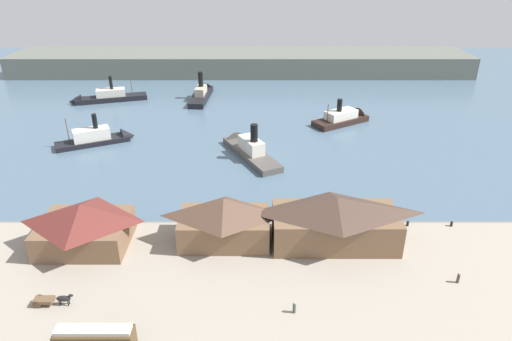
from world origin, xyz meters
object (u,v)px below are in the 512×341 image
Objects in this scene: street_tram at (93,340)px; ferry_moored_east at (245,147)px; mooring_post_center_east at (406,223)px; ferry_shed_central_terminal at (334,220)px; ferry_approaching_west at (200,93)px; mooring_post_center_west at (450,223)px; ferry_moored_west at (101,98)px; ferry_approaching_east at (99,138)px; ferry_near_quay at (344,117)px; horse_cart at (50,300)px; ferry_shed_customs_shed at (223,220)px; pedestrian_standing_center at (293,308)px; pedestrian_near_east_shed at (456,278)px; ferry_shed_west_terminal at (81,225)px.

ferry_moored_east reaches higher than street_tram.
ferry_shed_central_terminal is at bearing -160.81° from mooring_post_center_east.
street_tram is at bearing -90.58° from ferry_approaching_west.
mooring_post_center_west is 1.00× the size of mooring_post_center_east.
ferry_moored_east is (15.72, -46.38, 0.03)m from ferry_approaching_west.
ferry_moored_west is 1.25× the size of ferry_approaching_east.
ferry_near_quay is at bearing 98.73° from mooring_post_center_west.
ferry_moored_west is at bearing 102.77° from horse_cart.
ferry_shed_central_terminal is 40.12m from street_tram.
ferry_shed_customs_shed is 27.81m from horse_cart.
ferry_approaching_west reaches higher than ferry_moored_west.
mooring_post_center_east is at bearing 19.92° from horse_cart.
ferry_near_quay is (20.82, 77.96, -0.55)m from pedestrian_standing_center.
horse_cart reaches higher than pedestrian_near_east_shed.
mooring_post_center_east is (21.77, 21.46, -0.35)m from pedestrian_standing_center.
ferry_shed_customs_shed is 20.13m from pedestrian_standing_center.
ferry_shed_central_terminal reaches higher than ferry_shed_west_terminal.
mooring_post_center_west is (62.87, 19.86, -0.48)m from horse_cart.
ferry_approaching_east is at bearing 127.28° from ferry_shed_customs_shed.
mooring_post_center_west is at bearing 5.03° from ferry_shed_west_terminal.
ferry_near_quay is (54.18, 62.15, -3.61)m from ferry_shed_west_terminal.
ferry_moored_east is (2.88, 39.30, -3.84)m from ferry_shed_customs_shed.
ferry_moored_east is at bearing 64.74° from horse_cart.
ferry_moored_west is (-76.94, 76.30, -0.27)m from mooring_post_center_east.
ferry_shed_customs_shed is at bearing -81.48° from ferry_approaching_west.
ferry_moored_west reaches higher than ferry_approaching_east.
pedestrian_near_east_shed is (48.98, 13.37, -1.76)m from street_tram.
pedestrian_standing_center is at bearing 16.47° from street_tram.
ferry_shed_customs_shed is 8.74× the size of pedestrian_near_east_shed.
ferry_shed_central_terminal is at bearing -40.92° from ferry_approaching_east.
horse_cart is at bearing -159.83° from ferry_shed_central_terminal.
ferry_shed_central_terminal is at bearing -68.72° from ferry_moored_east.
street_tram is 65.63m from ferry_moored_east.
mooring_post_center_east is at bearing -89.04° from ferry_near_quay.
ferry_shed_central_terminal is at bearing -70.09° from ferry_approaching_west.
mooring_post_center_east is at bearing 5.85° from ferry_shed_west_terminal.
ferry_shed_west_terminal is 48.06m from ferry_moored_east.
ferry_shed_customs_shed is 36.80m from pedestrian_near_east_shed.
street_tram is 0.47× the size of ferry_approaching_east.
street_tram is 25.47m from pedestrian_standing_center.
mooring_post_center_west is (4.90, 15.18, -0.34)m from pedestrian_near_east_shed.
ferry_shed_west_terminal is 55.52m from mooring_post_center_east.
street_tram is at bearing -117.95° from ferry_near_quay.
ferry_shed_west_terminal is 87.42m from ferry_approaching_west.
street_tram is 1.66× the size of horse_cart.
horse_cart is 33.39m from pedestrian_standing_center.
ferry_moored_east is (-32.16, 50.02, -0.49)m from pedestrian_near_east_shed.
ferry_approaching_east is (-20.96, 69.94, -2.30)m from street_tram.
ferry_shed_customs_shed reaches higher than mooring_post_center_east.
ferry_shed_customs_shed is 2.69× the size of horse_cart.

